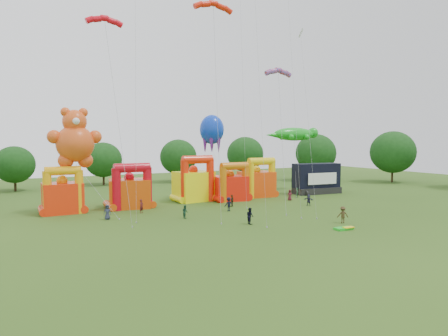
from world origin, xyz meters
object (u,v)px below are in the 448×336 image
bouncy_castle_0 (63,195)px  teddy_bear_kite (87,167)px  gecko_kite (295,161)px  spectator_0 (107,212)px  spectator_4 (232,201)px  stage_trailer (316,179)px  octopus_kite (214,145)px  bouncy_castle_2 (194,184)px

bouncy_castle_0 → teddy_bear_kite: size_ratio=0.45×
gecko_kite → bouncy_castle_0: bearing=-178.4°
gecko_kite → spectator_0: 35.70m
teddy_bear_kite → spectator_4: teddy_bear_kite is taller
stage_trailer → octopus_kite: size_ratio=0.64×
teddy_bear_kite → spectator_4: (19.31, -3.61, -5.23)m
gecko_kite → spectator_4: size_ratio=7.01×
stage_trailer → teddy_bear_kite: teddy_bear_kite is taller
spectator_4 → teddy_bear_kite: bearing=-53.6°
gecko_kite → octopus_kite: octopus_kite is taller
bouncy_castle_0 → octopus_kite: (22.75, 1.30, 6.41)m
spectator_0 → spectator_4: 17.84m
bouncy_castle_0 → bouncy_castle_2: bouncy_castle_2 is taller
gecko_kite → spectator_0: (-34.43, -8.11, -4.82)m
bouncy_castle_0 → spectator_0: size_ratio=3.45×
bouncy_castle_0 → spectator_0: (4.22, -7.00, -1.47)m
spectator_0 → octopus_kite: bearing=33.9°
stage_trailer → octopus_kite: 20.32m
teddy_bear_kite → gecko_kite: bearing=5.3°
spectator_0 → spectator_4: size_ratio=1.06×
teddy_bear_kite → spectator_0: size_ratio=7.69×
teddy_bear_kite → octopus_kite: teddy_bear_kite is taller
bouncy_castle_0 → stage_trailer: bearing=-1.0°
spectator_4 → bouncy_castle_2: bearing=-112.7°
bouncy_castle_2 → octopus_kite: octopus_kite is taller
teddy_bear_kite → spectator_4: bearing=-10.6°
bouncy_castle_0 → octopus_kite: octopus_kite is taller
bouncy_castle_2 → octopus_kite: bearing=-3.1°
stage_trailer → bouncy_castle_2: bearing=174.5°
stage_trailer → teddy_bear_kite: (-39.30, -1.50, 3.48)m
bouncy_castle_2 → spectator_0: size_ratio=3.99×
bouncy_castle_2 → spectator_0: bearing=-150.6°
spectator_0 → spectator_4: spectator_0 is taller
octopus_kite → teddy_bear_kite: bearing=-170.1°
bouncy_castle_0 → spectator_0: bouncy_castle_0 is taller
bouncy_castle_2 → teddy_bear_kite: (-16.61, -3.68, 3.37)m
stage_trailer → spectator_0: stage_trailer is taller
bouncy_castle_0 → stage_trailer: 42.01m
octopus_kite → bouncy_castle_2: bearing=176.9°
stage_trailer → spectator_4: stage_trailer is taller
teddy_bear_kite → spectator_4: 20.33m
octopus_kite → spectator_4: bearing=-95.9°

